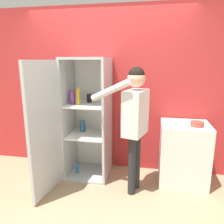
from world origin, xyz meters
TOP-DOWN VIEW (x-y plane):
  - ground_plane at (0.00, 0.00)m, footprint 12.00×12.00m
  - wall_back at (0.00, 0.98)m, footprint 7.00×0.06m
  - refrigerator at (-0.34, 0.53)m, footprint 0.76×1.24m
  - person at (0.48, 0.29)m, footprint 0.72×0.52m
  - counter at (1.16, 0.65)m, footprint 0.66×0.56m
  - bowl at (1.29, 0.55)m, footprint 0.17×0.17m

SIDE VIEW (x-z plane):
  - ground_plane at x=0.00m, z-range 0.00..0.00m
  - counter at x=1.16m, z-range 0.00..0.89m
  - refrigerator at x=-0.34m, z-range 0.00..1.79m
  - bowl at x=1.29m, z-range 0.89..0.95m
  - person at x=0.48m, z-range 0.24..1.91m
  - wall_back at x=0.00m, z-range 0.00..2.55m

